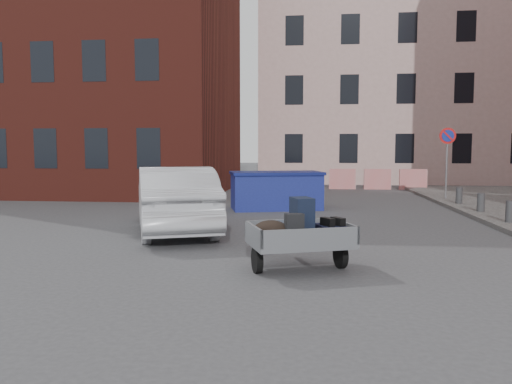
# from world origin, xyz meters

# --- Properties ---
(ground) EXTENTS (120.00, 120.00, 0.00)m
(ground) POSITION_xyz_m (0.00, 0.00, 0.00)
(ground) COLOR #38383A
(ground) RESTS_ON ground
(building_brick) EXTENTS (12.00, 10.00, 14.00)m
(building_brick) POSITION_xyz_m (-9.00, 13.00, 7.00)
(building_brick) COLOR #591E16
(building_brick) RESTS_ON ground
(building_pink) EXTENTS (16.00, 8.00, 14.00)m
(building_pink) POSITION_xyz_m (6.00, 22.00, 7.00)
(building_pink) COLOR #BB9890
(building_pink) RESTS_ON ground
(no_parking_sign) EXTENTS (0.60, 0.09, 2.65)m
(no_parking_sign) POSITION_xyz_m (6.00, 9.48, 2.01)
(no_parking_sign) COLOR gray
(no_parking_sign) RESTS_ON sidewalk
(bollards) EXTENTS (0.22, 9.02, 0.55)m
(bollards) POSITION_xyz_m (6.00, 3.40, 0.40)
(bollards) COLOR #3A3A3D
(bollards) RESTS_ON sidewalk
(barriers) EXTENTS (4.70, 0.18, 1.00)m
(barriers) POSITION_xyz_m (4.20, 15.00, 0.50)
(barriers) COLOR red
(barriers) RESTS_ON ground
(trailer) EXTENTS (1.88, 1.98, 1.20)m
(trailer) POSITION_xyz_m (0.75, -1.77, 0.61)
(trailer) COLOR black
(trailer) RESTS_ON ground
(dumpster) EXTENTS (3.25, 2.22, 1.24)m
(dumpster) POSITION_xyz_m (-0.20, 6.50, 0.62)
(dumpster) COLOR navy
(dumpster) RESTS_ON ground
(silver_car) EXTENTS (3.21, 5.04, 1.57)m
(silver_car) POSITION_xyz_m (-2.31, 1.79, 0.78)
(silver_car) COLOR #B9BCC2
(silver_car) RESTS_ON ground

